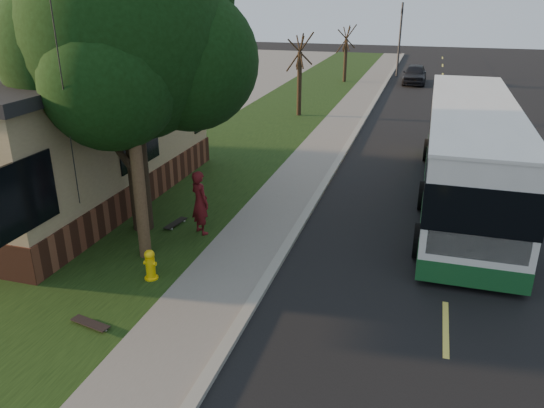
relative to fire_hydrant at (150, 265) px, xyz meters
The scene contains 18 objects.
ground 2.64m from the fire_hydrant, ahead, with size 120.00×120.00×0.00m, color black.
road 11.99m from the fire_hydrant, 56.58° to the left, with size 8.00×80.00×0.01m, color black.
curb 10.34m from the fire_hydrant, 75.43° to the left, with size 0.25×80.00×0.12m, color gray.
sidewalk 10.13m from the fire_hydrant, 80.91° to the left, with size 2.00×80.00×0.08m, color slate.
grass_verge 10.19m from the fire_hydrant, 100.76° to the left, with size 5.00×80.00×0.07m, color black.
building_lot 15.55m from the fire_hydrant, 139.96° to the left, with size 15.00×80.00×0.04m, color slate.
fire_hydrant is the anchor object (origin of this frame).
utility_pole 4.37m from the fire_hydrant, 125.38° to the left, with size 2.86×3.21×9.07m.
leafy_tree 5.65m from the fire_hydrant, 120.67° to the left, with size 6.30×6.00×7.80m.
bare_tree_near 18.10m from the fire_hydrant, 92.86° to the left, with size 1.38×1.21×4.31m.
bare_tree_far 30.04m from the fire_hydrant, 90.76° to the left, with size 1.38×1.21×4.03m.
traffic_signal 34.25m from the fire_hydrant, 84.79° to the left, with size 0.18×0.22×5.50m.
transit_bus 10.29m from the fire_hydrant, 45.72° to the left, with size 2.70×11.69×3.17m.
skateboarder 2.73m from the fire_hydrant, 87.86° to the left, with size 0.66×0.43×1.80m, color #541014.
skateboard_main 3.04m from the fire_hydrant, 105.53° to the left, with size 0.36×0.92×0.08m.
skateboard_spare 2.09m from the fire_hydrant, 96.79° to the right, with size 0.92×0.40×0.08m.
dumpster 11.88m from the fire_hydrant, 125.53° to the left, with size 1.59×1.28×1.37m.
distant_car 31.30m from the fire_hydrant, 81.61° to the left, with size 1.61×3.99×1.36m, color black.
Camera 1 is at (3.19, -9.58, 6.33)m, focal length 35.00 mm.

